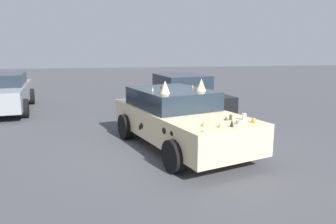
% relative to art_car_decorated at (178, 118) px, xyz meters
% --- Properties ---
extents(ground_plane, '(60.00, 60.00, 0.00)m').
position_rel_art_car_decorated_xyz_m(ground_plane, '(-0.09, -0.03, -0.73)').
color(ground_plane, '#47474C').
extents(art_car_decorated, '(4.69, 3.06, 1.69)m').
position_rel_art_car_decorated_xyz_m(art_car_decorated, '(0.00, 0.00, 0.00)').
color(art_car_decorated, beige).
rests_on(art_car_decorated, ground).
extents(parked_sedan_far_left, '(4.35, 2.59, 1.44)m').
position_rel_art_car_decorated_xyz_m(parked_sedan_far_left, '(3.61, -0.97, -0.01)').
color(parked_sedan_far_left, black).
rests_on(parked_sedan_far_left, ground).
extents(parked_sedan_row_back_center, '(4.78, 2.52, 1.44)m').
position_rel_art_car_decorated_xyz_m(parked_sedan_row_back_center, '(5.39, 5.71, 0.01)').
color(parked_sedan_row_back_center, gray).
rests_on(parked_sedan_row_back_center, ground).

